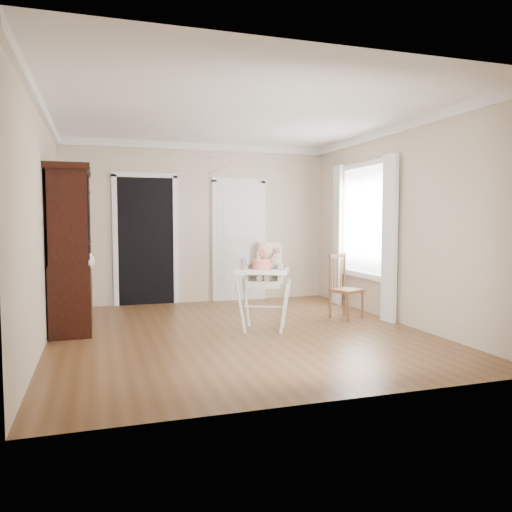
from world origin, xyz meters
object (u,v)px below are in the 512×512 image
object	(u,v)px
sippy_cup	(244,264)
china_cabinet	(71,249)
high_chair	(264,275)
cake	(261,266)
dining_chair	(345,288)

from	to	relation	value
sippy_cup	china_cabinet	bearing A→B (deg)	159.08
high_chair	cake	bearing A→B (deg)	-90.46
sippy_cup	high_chair	bearing A→B (deg)	6.82
dining_chair	high_chair	bearing A→B (deg)	172.84
china_cabinet	dining_chair	xyz separation A→B (m)	(3.68, -0.35, -0.61)
high_chair	china_cabinet	size ratio (longest dim) A/B	0.55
sippy_cup	china_cabinet	xyz separation A→B (m)	(-2.05, 0.78, 0.17)
high_chair	sippy_cup	distance (m)	0.33
cake	dining_chair	xyz separation A→B (m)	(1.48, 0.68, -0.43)
cake	sippy_cup	xyz separation A→B (m)	(-0.15, 0.24, 0.01)
dining_chair	sippy_cup	bearing A→B (deg)	171.23
high_chair	china_cabinet	world-z (taller)	china_cabinet
cake	china_cabinet	distance (m)	2.44
cake	dining_chair	world-z (taller)	cake
sippy_cup	cake	bearing A→B (deg)	-58.01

